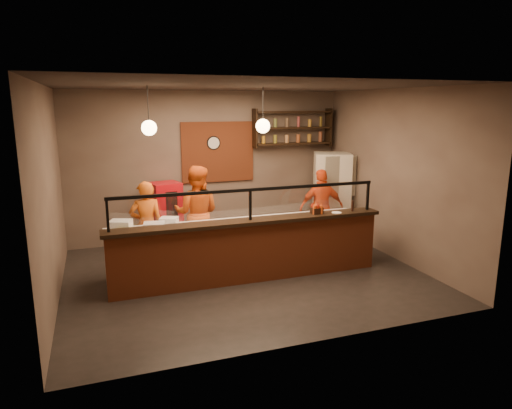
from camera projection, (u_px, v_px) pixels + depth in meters
name	position (u px, v px, depth m)	size (l,w,h in m)	color
floor	(245.00, 274.00, 7.98)	(6.00, 6.00, 0.00)	black
ceiling	(244.00, 86.00, 7.30)	(6.00, 6.00, 0.00)	#332C27
wall_back	(209.00, 166.00, 9.94)	(6.00, 6.00, 0.00)	#6C5D4F
wall_left	(49.00, 196.00, 6.66)	(5.00, 5.00, 0.00)	#6C5D4F
wall_right	(395.00, 175.00, 8.61)	(5.00, 5.00, 0.00)	#6C5D4F
wall_front	(311.00, 219.00, 5.33)	(6.00, 6.00, 0.00)	#6C5D4F
brick_patch	(218.00, 152.00, 9.91)	(1.60, 0.04, 1.30)	#954120
service_counter	(250.00, 252.00, 7.60)	(4.60, 0.25, 1.00)	#954120
counter_ledge	(250.00, 221.00, 7.48)	(4.70, 0.37, 0.06)	black
worktop_cabinet	(241.00, 248.00, 8.07)	(4.60, 0.75, 0.85)	gray
worktop	(241.00, 223.00, 7.98)	(4.60, 0.75, 0.05)	white
sneeze_guard	(250.00, 201.00, 7.41)	(4.50, 0.05, 0.52)	white
wall_shelving	(293.00, 128.00, 10.22)	(1.84, 0.28, 0.85)	black
wall_clock	(213.00, 143.00, 9.83)	(0.30, 0.30, 0.04)	black
pendant_left	(149.00, 128.00, 7.13)	(0.24, 0.24, 0.77)	black
pendant_right	(263.00, 126.00, 7.75)	(0.24, 0.24, 0.77)	black
cook_left	(147.00, 226.00, 8.10)	(0.59, 0.38, 1.61)	#CA5713
cook_mid	(197.00, 213.00, 8.62)	(0.88, 0.68, 1.80)	#D25313
cook_right	(321.00, 208.00, 9.50)	(0.94, 0.39, 1.61)	#E74615
fridge	(331.00, 195.00, 10.20)	(0.78, 0.73, 1.87)	beige
red_cooler	(166.00, 214.00, 9.48)	(0.58, 0.53, 1.34)	#B70C14
pizza_dough	(280.00, 219.00, 8.13)	(0.57, 0.57, 0.01)	white
prep_tub_a	(121.00, 225.00, 7.42)	(0.33, 0.27, 0.17)	white
prep_tub_b	(169.00, 222.00, 7.70)	(0.29, 0.23, 0.14)	white
prep_tub_c	(154.00, 228.00, 7.28)	(0.33, 0.26, 0.16)	silver
rolling_pin	(128.00, 231.00, 7.30)	(0.06, 0.06, 0.36)	yellow
condiment_caddy	(317.00, 211.00, 7.89)	(0.19, 0.15, 0.11)	black
pepper_mill	(353.00, 206.00, 8.06)	(0.04, 0.04, 0.19)	black
small_plate	(337.00, 213.00, 7.94)	(0.17, 0.17, 0.01)	white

